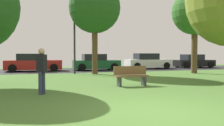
# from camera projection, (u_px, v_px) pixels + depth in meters

# --- Properties ---
(ground_plane) EXTENTS (44.00, 44.00, 0.00)m
(ground_plane) POSITION_uv_depth(u_px,v_px,m) (157.00, 113.00, 5.90)
(ground_plane) COLOR #47702D
(road_strip) EXTENTS (44.00, 6.40, 0.01)m
(road_strip) POSITION_uv_depth(u_px,v_px,m) (72.00, 70.00, 21.20)
(road_strip) COLOR #28282B
(road_strip) RESTS_ON ground_plane
(maple_tree_far) EXTENTS (3.70, 3.70, 6.64)m
(maple_tree_far) POSITION_uv_depth(u_px,v_px,m) (95.00, 8.00, 17.03)
(maple_tree_far) COLOR brown
(maple_tree_far) RESTS_ON ground_plane
(maple_tree_near) EXTENTS (3.42, 3.42, 6.32)m
(maple_tree_near) POSITION_uv_depth(u_px,v_px,m) (195.00, 13.00, 17.84)
(maple_tree_near) COLOR brown
(maple_tree_near) RESTS_ON ground_plane
(person_thrower) EXTENTS (0.39, 0.37, 1.67)m
(person_thrower) POSITION_uv_depth(u_px,v_px,m) (42.00, 69.00, 8.59)
(person_thrower) COLOR #2D334C
(person_thrower) RESTS_ON ground_plane
(parked_car_red) EXTENTS (4.57, 2.02, 1.48)m
(parked_car_red) POSITION_uv_depth(u_px,v_px,m) (33.00, 63.00, 20.09)
(parked_car_red) COLOR #B21E1E
(parked_car_red) RESTS_ON ground_plane
(parked_car_green) EXTENTS (4.14, 1.97, 1.44)m
(parked_car_green) POSITION_uv_depth(u_px,v_px,m) (96.00, 63.00, 21.39)
(parked_car_green) COLOR #195633
(parked_car_green) RESTS_ON ground_plane
(parked_car_white) EXTENTS (4.40, 2.00, 1.51)m
(parked_car_white) POSITION_uv_depth(u_px,v_px,m) (148.00, 62.00, 23.43)
(parked_car_white) COLOR white
(parked_car_white) RESTS_ON ground_plane
(parked_car_black) EXTENTS (4.15, 1.95, 1.40)m
(parked_car_black) POSITION_uv_depth(u_px,v_px,m) (193.00, 62.00, 25.12)
(parked_car_black) COLOR black
(parked_car_black) RESTS_ON ground_plane
(park_bench) EXTENTS (1.60, 0.45, 0.90)m
(park_bench) POSITION_uv_depth(u_px,v_px,m) (131.00, 76.00, 10.90)
(park_bench) COLOR brown
(park_bench) RESTS_ON ground_plane
(street_lamp_post) EXTENTS (0.14, 0.14, 4.50)m
(street_lamp_post) POSITION_uv_depth(u_px,v_px,m) (75.00, 43.00, 17.38)
(street_lamp_post) COLOR #2D2D33
(street_lamp_post) RESTS_ON ground_plane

